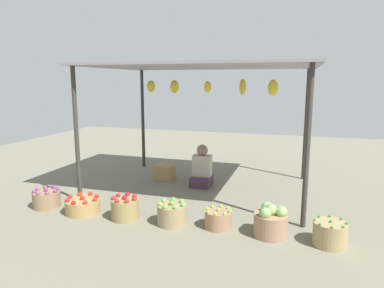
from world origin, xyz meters
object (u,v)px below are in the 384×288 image
Objects in this scene: basket_purple_onions at (47,199)px; basket_cabbages at (271,222)px; vendor_person at (202,170)px; basket_red_tomatoes at (83,206)px; basket_green_chilies at (330,234)px; basket_green_apples at (172,214)px; basket_red_apples at (125,208)px; basket_limes at (218,219)px; wooden_crate_near_vendor at (165,172)px.

basket_cabbages is (3.45, -0.01, 0.05)m from basket_purple_onions.
basket_purple_onions is at bearing 179.76° from basket_cabbages.
vendor_person reaches higher than basket_cabbages.
basket_red_tomatoes is 3.47m from basket_green_chilies.
basket_purple_onions is 0.97× the size of basket_cabbages.
basket_red_apples is at bearing -178.42° from basket_green_apples.
basket_green_apples is at bearing -0.13° from basket_red_tomatoes.
basket_purple_onions is at bearing 178.90° from basket_green_apples.
vendor_person reaches higher than basket_limes.
vendor_person is at bearing 127.73° from basket_cabbages.
vendor_person is at bearing 138.32° from basket_green_chilies.
vendor_person is 2.73m from basket_purple_onions.
basket_cabbages is 3.06m from wooden_crate_near_vendor.
basket_red_tomatoes is at bearing 178.17° from basket_red_apples.
basket_purple_onions reaches higher than wooden_crate_near_vendor.
basket_purple_onions is at bearing -119.98° from wooden_crate_near_vendor.
basket_red_tomatoes is (-1.33, -1.87, -0.19)m from vendor_person.
basket_limes reaches higher than basket_red_tomatoes.
basket_limes is 1.40m from basket_green_chilies.
basket_purple_onions is 0.81× the size of basket_red_tomatoes.
basket_green_apples is (0.10, -1.88, -0.15)m from vendor_person.
basket_purple_onions is 2.11m from basket_green_apples.
basket_red_apples is at bearing 179.89° from basket_green_chilies.
basket_cabbages reaches higher than basket_limes.
basket_red_tomatoes is (0.68, -0.04, -0.03)m from basket_purple_onions.
basket_red_apples is 0.92× the size of basket_cabbages.
basket_green_chilies is (3.47, -0.03, 0.04)m from basket_red_tomatoes.
wooden_crate_near_vendor reaches higher than basket_limes.
basket_cabbages is at bearing -52.27° from vendor_person.
basket_purple_onions is 1.17× the size of wooden_crate_near_vendor.
vendor_person is 1.89m from basket_green_apples.
wooden_crate_near_vendor is at bearing 137.72° from basket_cabbages.
basket_limes is (2.07, 0.07, 0.01)m from basket_red_tomatoes.
basket_cabbages is at bearing -42.28° from wooden_crate_near_vendor.
basket_red_apples reaches higher than basket_limes.
basket_green_chilies is (4.15, -0.07, 0.01)m from basket_purple_onions.
basket_red_tomatoes is 1.27× the size of basket_green_apples.
basket_green_chilies is at bearing -4.17° from basket_cabbages.
basket_green_apples is at bearing -173.76° from basket_limes.
basket_limes is 2.56m from wooden_crate_near_vendor.
basket_limes is at bearing -52.08° from wooden_crate_near_vendor.
basket_cabbages reaches higher than wooden_crate_near_vendor.
basket_red_tomatoes is 1.28× the size of basket_green_chilies.
basket_purple_onions is 1.03× the size of basket_green_apples.
wooden_crate_near_vendor is at bearing 165.97° from vendor_person.
basket_green_apples reaches higher than basket_limes.
basket_green_chilies reaches higher than basket_red_tomatoes.
basket_green_chilies is at bearing -0.71° from basket_green_apples.
basket_limes is at bearing 6.24° from basket_green_apples.
basket_red_apples is 0.99× the size of basket_green_chilies.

